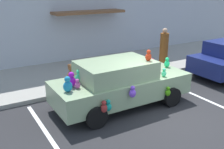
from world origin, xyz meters
TOP-DOWN VIEW (x-y plane):
  - ground_plane at (0.00, 0.00)m, footprint 60.00×60.00m
  - sidewalk at (0.00, 5.00)m, footprint 24.00×4.00m
  - parking_stripe_front at (1.92, 1.00)m, footprint 0.12×3.60m
  - parking_stripe_rear at (-3.54, 1.00)m, footprint 0.12×3.60m
  - plush_covered_car at (-0.91, 1.37)m, footprint 4.48×2.06m
  - teddy_bear_on_sidewalk at (-1.59, 3.77)m, footprint 0.42×0.35m
  - pedestrian_near_shopfront at (3.15, 3.90)m, footprint 0.40×0.40m

SIDE VIEW (x-z plane):
  - ground_plane at x=0.00m, z-range 0.00..0.00m
  - parking_stripe_front at x=1.92m, z-range 0.00..0.01m
  - parking_stripe_rear at x=-3.54m, z-range 0.00..0.01m
  - sidewalk at x=0.00m, z-range 0.00..0.15m
  - teddy_bear_on_sidewalk at x=-1.59m, z-range 0.12..0.92m
  - plush_covered_car at x=-0.91m, z-range -0.15..1.75m
  - pedestrian_near_shopfront at x=3.15m, z-range 0.08..1.84m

